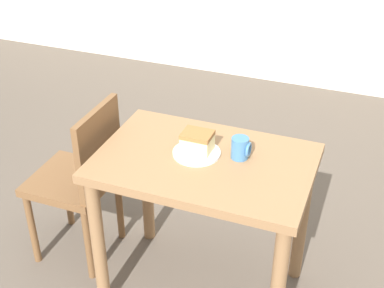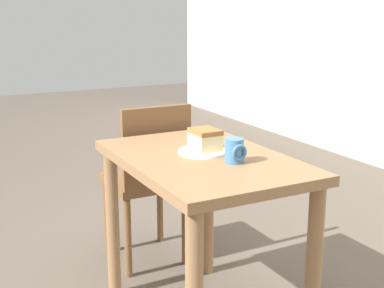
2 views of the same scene
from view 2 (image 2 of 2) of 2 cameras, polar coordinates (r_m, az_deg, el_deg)
dining_table_near at (r=2.16m, az=1.16°, el=-4.87°), size 0.90×0.60×0.75m
chair_near_window at (r=2.76m, az=-4.65°, el=-3.50°), size 0.38×0.38×0.86m
plate at (r=2.17m, az=1.17°, el=-0.79°), size 0.20×0.20×0.01m
cake_slice at (r=2.16m, az=1.41°, el=0.51°), size 0.13×0.10×0.09m
coffee_mug at (r=2.03m, az=4.58°, el=-0.72°), size 0.08×0.07×0.09m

